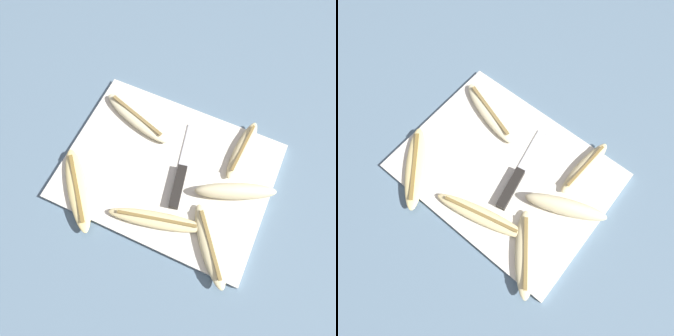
{
  "view_description": "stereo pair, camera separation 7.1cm",
  "coord_description": "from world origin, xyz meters",
  "views": [
    {
      "loc": [
        0.12,
        -0.25,
        0.68
      ],
      "look_at": [
        0.0,
        0.0,
        0.02
      ],
      "focal_mm": 35.0,
      "sensor_mm": 36.0,
      "label": 1
    },
    {
      "loc": [
        0.18,
        -0.22,
        0.68
      ],
      "look_at": [
        0.0,
        0.0,
        0.02
      ],
      "focal_mm": 35.0,
      "sensor_mm": 36.0,
      "label": 2
    }
  ],
  "objects": [
    {
      "name": "ground_plane",
      "position": [
        0.0,
        0.0,
        0.0
      ],
      "size": [
        4.0,
        4.0,
        0.0
      ],
      "primitive_type": "plane",
      "color": "slate"
    },
    {
      "name": "cutting_board",
      "position": [
        0.0,
        0.0,
        0.01
      ],
      "size": [
        0.45,
        0.34,
        0.01
      ],
      "color": "silver",
      "rests_on": "ground_plane"
    },
    {
      "name": "knife",
      "position": [
        0.03,
        -0.01,
        0.02
      ],
      "size": [
        0.06,
        0.21,
        0.02
      ],
      "rotation": [
        0.0,
        0.0,
        0.19
      ],
      "color": "black",
      "rests_on": "cutting_board"
    },
    {
      "name": "banana_mellow_near",
      "position": [
        0.03,
        -0.11,
        0.02
      ],
      "size": [
        0.21,
        0.08,
        0.02
      ],
      "rotation": [
        0.0,
        0.0,
        4.95
      ],
      "color": "beige",
      "rests_on": "cutting_board"
    },
    {
      "name": "banana_pale_long",
      "position": [
        -0.12,
        0.09,
        0.02
      ],
      "size": [
        0.2,
        0.1,
        0.02
      ],
      "rotation": [
        0.0,
        0.0,
        1.26
      ],
      "color": "beige",
      "rests_on": "cutting_board"
    },
    {
      "name": "banana_soft_right",
      "position": [
        0.15,
        -0.12,
        0.02
      ],
      "size": [
        0.14,
        0.16,
        0.02
      ],
      "rotation": [
        0.0,
        0.0,
        0.65
      ],
      "color": "beige",
      "rests_on": "cutting_board"
    },
    {
      "name": "banana_ripe_center",
      "position": [
        0.13,
        0.11,
        0.02
      ],
      "size": [
        0.04,
        0.16,
        0.02
      ],
      "rotation": [
        0.0,
        0.0,
        6.22
      ],
      "color": "beige",
      "rests_on": "cutting_board"
    },
    {
      "name": "banana_golden_short",
      "position": [
        -0.16,
        -0.12,
        0.02
      ],
      "size": [
        0.16,
        0.18,
        0.02
      ],
      "rotation": [
        0.0,
        0.0,
        3.84
      ],
      "color": "#EDD689",
      "rests_on": "cutting_board"
    },
    {
      "name": "banana_cream_curved",
      "position": [
        0.15,
        0.01,
        0.03
      ],
      "size": [
        0.17,
        0.1,
        0.04
      ],
      "rotation": [
        0.0,
        0.0,
        1.97
      ],
      "color": "beige",
      "rests_on": "cutting_board"
    }
  ]
}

